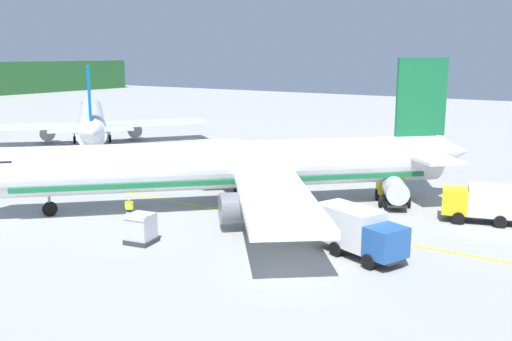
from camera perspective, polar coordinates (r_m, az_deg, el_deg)
The scene contains 10 objects.
ground at distance 71.65m, azimuth -18.51°, elevation 0.93°, with size 240.00×320.00×0.20m, color #A8A8A3.
airliner_foreground at distance 46.47m, azimuth -2.22°, elevation 0.47°, with size 32.05×32.30×11.90m.
airliner_mid_apron at distance 84.48m, azimuth -15.89°, elevation 4.80°, with size 27.83×30.92×10.89m.
service_truck_fuel at distance 36.05m, azimuth 10.02°, elevation -5.88°, with size 4.24×6.45×2.92m.
service_truck_baggage at distance 48.96m, azimuth 13.32°, elevation -1.66°, with size 5.75×4.35×2.40m.
service_truck_catering at distance 45.68m, azimuth 21.86°, elevation -2.91°, with size 3.81×6.62×2.79m.
cargo_container_near at distance 38.81m, azimuth -11.25°, elevation -5.61°, with size 2.03×2.03×2.10m.
crew_marshaller at distance 44.23m, azimuth -12.36°, elevation -3.56°, with size 0.45×0.53×1.67m.
crew_loader_left at distance 42.85m, azimuth 8.60°, elevation -3.81°, with size 0.63×0.27×1.78m.
apron_guide_line at distance 43.61m, azimuth 1.61°, elevation -4.84°, with size 0.30×60.00×0.01m, color yellow.
Camera 1 is at (-43.02, -7.96, 12.22)m, focal length 40.69 mm.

